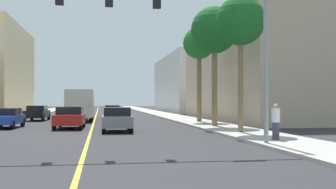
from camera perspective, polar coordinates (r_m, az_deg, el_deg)
The scene contains 18 objects.
ground at distance 47.81m, azimuth -9.97°, elevation -3.16°, with size 192.00×192.00×0.00m, color #2D2D30.
sidewalk_left at distance 48.74m, azimuth -20.50°, elevation -2.99°, with size 3.39×168.00×0.15m, color beige.
sidewalk_right at distance 48.52m, azimuth 0.61°, elevation -3.05°, with size 3.39×168.00×0.15m, color #B2ADA3.
lane_marking_center at distance 47.81m, azimuth -9.97°, elevation -3.15°, with size 0.16×144.00×0.01m, color yellow.
building_right_near at distance 45.00m, azimuth 17.20°, elevation 2.89°, with size 17.98×25.41×9.68m, color tan.
building_right_far at distance 73.38m, azimuth 3.40°, elevation 1.38°, with size 10.08×27.70×9.55m, color silver.
traffic_signal_mast at distance 17.49m, azimuth 1.70°, elevation 10.31°, with size 11.23×0.36×6.86m.
palm_near at distance 24.50m, azimuth 9.93°, elevation 9.75°, with size 2.84×2.84×7.81m.
palm_mid at distance 30.41m, azimuth 6.39°, elevation 8.63°, with size 3.40×3.40×8.60m.
palm_far at distance 36.34m, azimuth 4.30°, elevation 6.83°, with size 2.80×2.80×8.21m.
car_blue at distance 31.56m, azimuth -21.29°, elevation -3.00°, with size 1.93×4.20×1.41m.
car_red at distance 29.68m, azimuth -13.32°, elevation -3.05°, with size 2.00×4.61×1.52m.
car_black at distance 42.13m, azimuth -17.53°, elevation -2.40°, with size 2.00×4.55×1.46m.
car_green at distance 47.53m, azimuth -11.95°, elevation -2.24°, with size 1.83×4.18×1.49m.
car_white at distance 46.31m, azimuth -7.71°, elevation -2.31°, with size 1.81×4.29×1.43m.
car_gray at distance 26.20m, azimuth -7.02°, elevation -3.38°, with size 1.91×4.04×1.53m.
delivery_truck at distance 40.04m, azimuth -11.95°, elevation -1.36°, with size 2.44×7.83×2.92m.
pedestrian at distance 19.69m, azimuth 14.59°, elevation -3.66°, with size 0.38×0.38×1.66m.
Camera 1 is at (0.60, -5.77, 1.96)m, focal length 44.36 mm.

